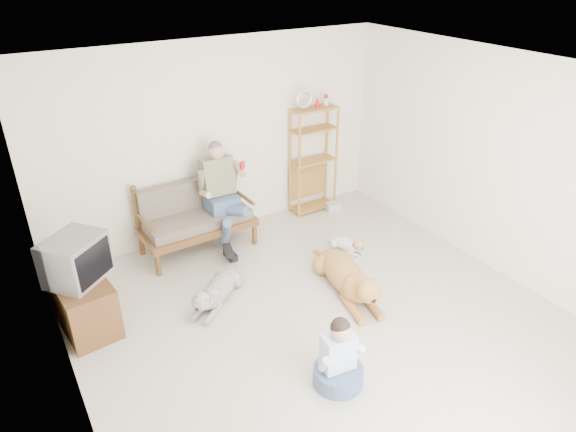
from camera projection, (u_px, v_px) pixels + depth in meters
floor at (332, 332)px, 5.54m from camera, size 5.50×5.50×0.00m
ceiling at (345, 80)px, 4.28m from camera, size 5.50×5.50×0.00m
wall_back at (217, 140)px, 6.99m from camera, size 5.00×0.00×5.00m
wall_left at (62, 306)px, 3.76m from camera, size 0.00×5.50×5.50m
wall_right at (508, 169)px, 6.07m from camera, size 0.00×5.50×5.50m
loveseat at (195, 215)px, 6.89m from camera, size 1.52×0.75×0.95m
man at (224, 204)px, 6.78m from camera, size 0.56×0.80×1.29m
etagere at (313, 159)px, 7.75m from camera, size 0.73×0.32×1.93m
book_stack at (334, 207)px, 8.04m from camera, size 0.25×0.21×0.14m
tv_stand at (83, 303)px, 5.49m from camera, size 0.59×0.95×0.60m
crt_tv at (76, 259)px, 5.26m from camera, size 0.75×0.74×0.49m
wall_outlet at (138, 231)px, 6.89m from camera, size 0.12×0.02×0.08m
golden_retriever at (349, 278)px, 6.08m from camera, size 0.64×1.61×0.49m
shaggy_dog at (216, 291)px, 5.95m from camera, size 0.94×0.85×0.35m
terrier at (349, 245)px, 6.97m from camera, size 0.28×0.62×0.24m
child at (339, 360)px, 4.78m from camera, size 0.48×0.48×0.75m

